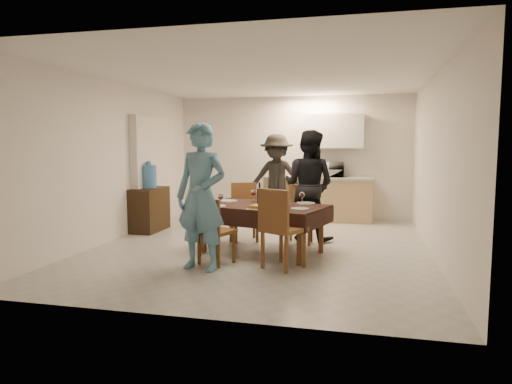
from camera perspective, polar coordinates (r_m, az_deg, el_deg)
floor at (r=7.13m, az=0.72°, el=-6.82°), size 5.00×6.00×0.02m
ceiling at (r=7.03m, az=0.75°, el=14.33°), size 5.00×6.00×0.02m
wall_back at (r=9.91m, az=4.54°, el=4.36°), size 5.00×0.02×2.60m
wall_front at (r=4.09m, az=-8.52°, el=1.95°), size 5.00×0.02×2.60m
wall_left at (r=7.89m, az=-17.31°, el=3.68°), size 0.02×6.00×2.60m
wall_right at (r=6.86m, az=21.59°, el=3.22°), size 0.02×6.00×2.60m
stub_partition at (r=8.92m, az=-12.89°, el=2.44°), size 0.15×1.40×2.10m
kitchen_base_cabinet at (r=9.58m, az=7.75°, el=-0.95°), size 2.20×0.60×0.86m
kitchen_worktop at (r=9.54m, az=7.79°, el=1.76°), size 2.24×0.64×0.05m
upper_cabinet at (r=9.63m, az=9.75°, el=7.52°), size 1.20×0.34×0.70m
dining_table at (r=6.63m, az=0.77°, el=-1.92°), size 2.01×1.49×0.70m
chair_near_left at (r=5.97m, az=-5.22°, el=-4.05°), size 0.52×0.54×0.48m
chair_near_right at (r=5.73m, az=3.31°, el=-3.59°), size 0.63×0.66×0.56m
chair_far_left at (r=7.38m, az=-1.52°, el=-1.84°), size 0.56×0.57×0.51m
chair_far_right at (r=7.21m, az=5.41°, el=-2.13°), size 0.42×0.42×0.50m
console at (r=8.56m, az=-13.16°, el=-2.13°), size 0.43×0.85×0.79m
water_jug at (r=8.50m, az=-13.25°, el=1.90°), size 0.28×0.28×0.41m
wine_bottle at (r=6.67m, az=0.44°, el=-0.18°), size 0.08×0.08×0.33m
water_pitcher at (r=6.50m, az=3.69°, el=-0.87°), size 0.14×0.14×0.21m
savoury_tart at (r=6.23m, az=0.90°, el=-1.91°), size 0.45×0.38×0.05m
salad_bowl at (r=6.74m, az=3.59°, el=-1.23°), size 0.18×0.18×0.07m
mushroom_dish at (r=6.91m, az=0.87°, el=-1.20°), size 0.18×0.18×0.03m
wine_glass_a at (r=6.52m, az=-4.44°, el=-0.98°), size 0.08×0.08×0.18m
wine_glass_b at (r=6.76m, az=5.79°, el=-0.73°), size 0.08×0.08×0.19m
wine_glass_c at (r=6.95m, az=-0.30°, el=-0.44°), size 0.09×0.09×0.20m
plate_near_left at (r=6.50m, az=-4.99°, el=-1.75°), size 0.27×0.27×0.02m
plate_near_right at (r=6.23m, az=5.56°, el=-2.10°), size 0.25×0.25×0.01m
plate_far_left at (r=7.06m, az=-3.45°, el=-1.11°), size 0.28×0.28×0.02m
plate_far_right at (r=6.82m, az=6.25°, el=-1.40°), size 0.27×0.27×0.02m
microwave at (r=9.50m, az=9.21°, el=2.82°), size 0.56×0.38×0.31m
person_near at (r=5.75m, az=-6.88°, el=-0.57°), size 0.75×0.56×1.86m
person_far at (r=7.54m, az=6.60°, el=0.81°), size 1.05×0.92×1.81m
person_kitchen at (r=9.20m, az=2.55°, el=1.69°), size 1.15×0.66×1.78m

